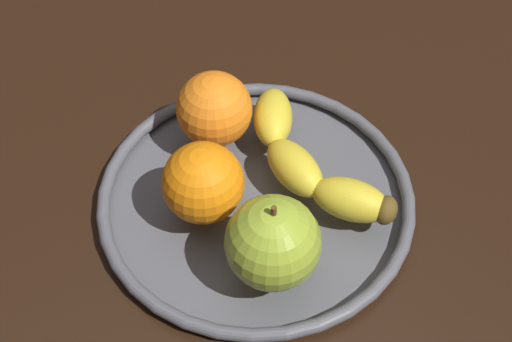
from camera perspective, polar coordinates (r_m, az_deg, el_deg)
ground_plane at (r=68.85cm, az=0.00°, el=-3.58°), size 110.22×110.22×4.00cm
fruit_bowl at (r=66.50cm, az=0.00°, el=-2.11°), size 28.59×28.59×1.80cm
banana at (r=65.80cm, az=4.04°, el=0.72°), size 18.91×9.52×3.65cm
apple at (r=58.02cm, az=1.31°, el=-5.57°), size 7.74×7.74×8.54cm
orange_back_right at (r=61.98cm, az=-4.07°, el=-1.05°), size 7.08×7.08×7.08cm
orange_front_right at (r=67.72cm, az=-3.25°, el=4.80°), size 7.06×7.06×7.06cm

